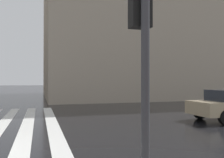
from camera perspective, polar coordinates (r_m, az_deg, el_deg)
haussmann_block_corner at (r=34.46m, az=10.73°, el=17.33°), size 19.97×28.99×25.27m
traffic_signal_post at (r=3.57m, az=6.98°, el=11.01°), size 0.44×0.30×3.28m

